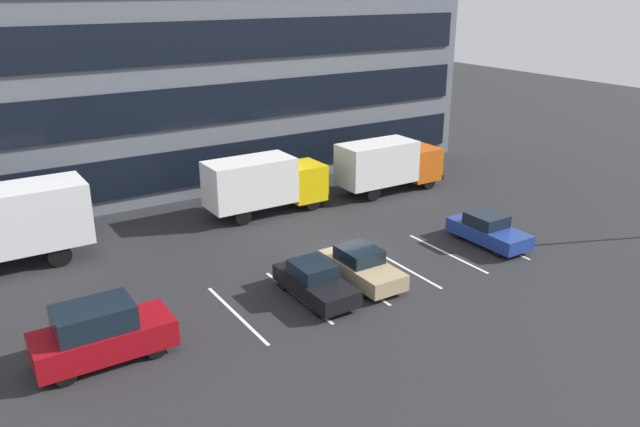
% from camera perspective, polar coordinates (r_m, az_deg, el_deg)
% --- Properties ---
extents(ground_plane, '(120.00, 120.00, 0.00)m').
position_cam_1_polar(ground_plane, '(31.02, 1.82, -3.39)').
color(ground_plane, '#262628').
extents(office_building, '(35.49, 13.41, 18.00)m').
position_cam_1_polar(office_building, '(44.55, -11.64, 15.38)').
color(office_building, slate).
rests_on(office_building, ground_plane).
extents(lot_markings, '(14.14, 5.40, 0.01)m').
position_cam_1_polar(lot_markings, '(28.82, 5.19, -5.37)').
color(lot_markings, silver).
rests_on(lot_markings, ground_plane).
extents(box_truck_orange, '(7.00, 2.32, 3.24)m').
position_cam_1_polar(box_truck_orange, '(39.47, 6.15, 4.50)').
color(box_truck_orange, '#D85914').
rests_on(box_truck_orange, ground_plane).
extents(box_truck_yellow, '(7.05, 2.33, 3.27)m').
position_cam_1_polar(box_truck_yellow, '(35.54, -5.02, 2.80)').
color(box_truck_yellow, yellow).
rests_on(box_truck_yellow, ground_plane).
extents(box_truck_blue, '(8.04, 2.66, 3.73)m').
position_cam_1_polar(box_truck_blue, '(31.86, -26.84, -0.94)').
color(box_truck_blue, '#194799').
rests_on(box_truck_blue, ground_plane).
extents(sedan_black, '(1.76, 4.20, 1.50)m').
position_cam_1_polar(sedan_black, '(26.35, -0.47, -6.13)').
color(sedan_black, black).
rests_on(sedan_black, ground_plane).
extents(sedan_navy, '(1.78, 4.25, 1.52)m').
position_cam_1_polar(sedan_navy, '(32.69, 14.86, -1.46)').
color(sedan_navy, navy).
rests_on(sedan_navy, ground_plane).
extents(suv_maroon, '(4.70, 1.99, 2.13)m').
position_cam_1_polar(suv_maroon, '(23.35, -19.07, -10.14)').
color(suv_maroon, maroon).
rests_on(suv_maroon, ground_plane).
extents(sedan_tan, '(1.79, 4.27, 1.53)m').
position_cam_1_polar(sedan_tan, '(27.73, 3.72, -4.76)').
color(sedan_tan, tan).
rests_on(sedan_tan, ground_plane).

